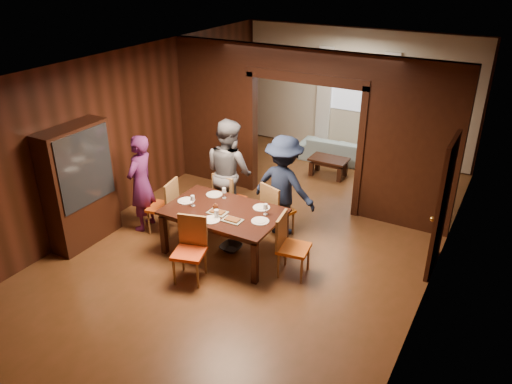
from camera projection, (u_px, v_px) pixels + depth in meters
The scene contains 32 objects.
floor at pixel (262, 237), 8.49m from camera, with size 9.00×9.00×0.00m, color #553518.
ceiling at pixel (264, 65), 7.22m from camera, with size 5.50×9.00×0.02m, color silver.
room_walls at pixel (311, 122), 9.31m from camera, with size 5.52×9.01×2.90m.
person_purple at pixel (141, 183), 8.44m from camera, with size 0.62×0.41×1.70m, color #571E56.
person_grey at pixel (229, 172), 8.62m from camera, with size 0.92×0.72×1.89m, color #525459.
person_navy at pixel (284, 186), 8.28m from camera, with size 1.13×0.65×1.75m, color #161F37.
sofa at pixel (341, 150), 11.42m from camera, with size 1.85×0.73×0.54m, color #8CAFB8.
serving_bowl at pixel (230, 206), 7.78m from camera, with size 0.35×0.35×0.09m, color black.
dining_table at pixel (224, 231), 7.92m from camera, with size 1.82×1.13×0.76m, color black.
coffee_table at pixel (328, 167), 10.71m from camera, with size 0.80×0.50×0.40m, color black.
chair_left at pixel (162, 206), 8.48m from camera, with size 0.44×0.44×0.97m, color #CC4D13, non-canonical shape.
chair_right at pixel (294, 246), 7.32m from camera, with size 0.44×0.44×0.97m, color #CF5813, non-canonical shape.
chair_far_l at pixel (230, 198), 8.76m from camera, with size 0.44×0.44×0.97m, color #CA4313, non-canonical shape.
chair_far_r at pixel (278, 209), 8.38m from camera, with size 0.44×0.44×0.97m, color #D06813, non-canonical shape.
chair_near at pixel (189, 251), 7.22m from camera, with size 0.44×0.44×0.97m, color #EE4816, non-canonical shape.
hutch at pixel (80, 186), 7.99m from camera, with size 0.40×1.20×2.00m, color black.
door_right at pixel (442, 207), 7.24m from camera, with size 0.06×0.90×2.10m, color black.
window_far at pixel (357, 83), 11.23m from camera, with size 1.20×0.03×1.30m, color silver.
curtain_left at pixel (324, 98), 11.72m from camera, with size 0.35×0.06×2.40m, color white.
curtain_right at pixel (387, 107), 11.07m from camera, with size 0.35×0.06×2.40m, color white.
plate_left at pixel (186, 201), 8.03m from camera, with size 0.27×0.27×0.01m, color white.
plate_far_l at pixel (214, 194), 8.24m from camera, with size 0.27×0.27×0.01m, color silver.
plate_far_r at pixel (261, 208), 7.82m from camera, with size 0.27×0.27×0.01m, color silver.
plate_right at pixel (260, 221), 7.44m from camera, with size 0.27×0.27×0.01m, color silver.
plate_near at pixel (211, 220), 7.47m from camera, with size 0.27×0.27×0.01m, color white.
platter_a at pixel (217, 212), 7.66m from camera, with size 0.30×0.20×0.04m, color gray.
platter_b at pixel (232, 220), 7.45m from camera, with size 0.30×0.20×0.04m, color gray.
wineglass_left at pixel (193, 201), 7.85m from camera, with size 0.08×0.08×0.18m, color white, non-canonical shape.
wineglass_far at pixel (224, 193), 8.10m from camera, with size 0.08×0.08×0.18m, color white, non-canonical shape.
wineglass_right at pixel (265, 209), 7.59m from camera, with size 0.08×0.08×0.18m, color silver, non-canonical shape.
tumbler at pixel (216, 214), 7.50m from camera, with size 0.07×0.07×0.14m, color silver.
condiment_jar at pixel (216, 207), 7.74m from camera, with size 0.08×0.08×0.11m, color #532613, non-canonical shape.
Camera 1 is at (3.46, -6.42, 4.42)m, focal length 35.00 mm.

